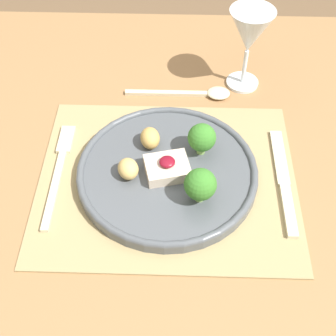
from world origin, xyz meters
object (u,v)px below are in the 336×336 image
dinner_plate (170,170)px  wine_glass_near (250,34)px  knife (285,187)px  fork (60,166)px  spoon (200,93)px

dinner_plate → wine_glass_near: 0.29m
dinner_plate → knife: size_ratio=1.34×
fork → wine_glass_near: size_ratio=1.38×
knife → wine_glass_near: wine_glass_near is taller
knife → wine_glass_near: bearing=98.1°
knife → spoon: spoon is taller
fork → knife: 0.37m
knife → wine_glass_near: 0.29m
knife → fork: bearing=172.7°
knife → wine_glass_near: size_ratio=1.38×
dinner_plate → spoon: 0.21m
spoon → wine_glass_near: bearing=21.7°
fork → knife: size_ratio=1.00×
fork → wine_glass_near: wine_glass_near is taller
fork → spoon: spoon is taller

